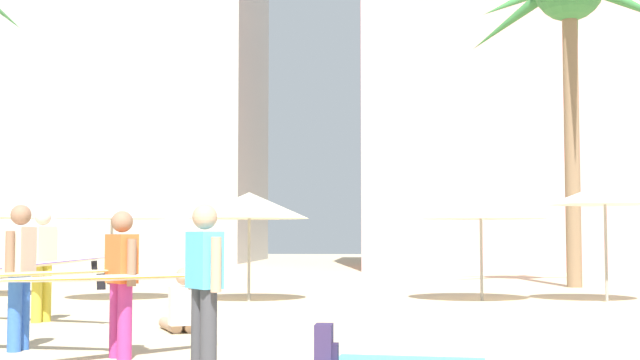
{
  "coord_description": "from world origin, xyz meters",
  "views": [
    {
      "loc": [
        1.34,
        -5.9,
        1.34
      ],
      "look_at": [
        0.3,
        6.65,
        2.16
      ],
      "focal_mm": 49.01,
      "sensor_mm": 36.0,
      "label": 1
    }
  ],
  "objects_px": {
    "cafe_umbrella_1": "(605,194)",
    "person_far_left": "(118,278)",
    "palm_tree_far_left": "(569,9)",
    "person_near_left": "(39,262)",
    "cafe_umbrella_5": "(481,206)",
    "cafe_umbrella_2": "(249,206)",
    "person_mid_left": "(204,283)",
    "person_mid_right": "(181,310)",
    "cafe_umbrella_4": "(112,209)",
    "person_near_right": "(16,272)",
    "backpack": "(325,345)"
  },
  "relations": [
    {
      "from": "cafe_umbrella_4",
      "to": "cafe_umbrella_1",
      "type": "bearing_deg",
      "value": 2.1
    },
    {
      "from": "cafe_umbrella_2",
      "to": "person_mid_left",
      "type": "distance_m",
      "value": 9.9
    },
    {
      "from": "cafe_umbrella_2",
      "to": "person_far_left",
      "type": "bearing_deg",
      "value": -90.13
    },
    {
      "from": "palm_tree_far_left",
      "to": "person_mid_left",
      "type": "height_order",
      "value": "palm_tree_far_left"
    },
    {
      "from": "cafe_umbrella_4",
      "to": "cafe_umbrella_5",
      "type": "xyz_separation_m",
      "value": [
        7.76,
        0.47,
        0.04
      ]
    },
    {
      "from": "cafe_umbrella_1",
      "to": "person_near_left",
      "type": "relative_size",
      "value": 0.86
    },
    {
      "from": "cafe_umbrella_2",
      "to": "person_near_left",
      "type": "bearing_deg",
      "value": -117.88
    },
    {
      "from": "person_near_right",
      "to": "person_far_left",
      "type": "relative_size",
      "value": 1.25
    },
    {
      "from": "person_near_left",
      "to": "person_mid_left",
      "type": "bearing_deg",
      "value": 148.59
    },
    {
      "from": "palm_tree_far_left",
      "to": "backpack",
      "type": "relative_size",
      "value": 21.5
    },
    {
      "from": "person_mid_left",
      "to": "palm_tree_far_left",
      "type": "bearing_deg",
      "value": -150.73
    },
    {
      "from": "palm_tree_far_left",
      "to": "cafe_umbrella_4",
      "type": "distance_m",
      "value": 13.24
    },
    {
      "from": "cafe_umbrella_2",
      "to": "backpack",
      "type": "distance_m",
      "value": 9.23
    },
    {
      "from": "cafe_umbrella_4",
      "to": "person_mid_left",
      "type": "distance_m",
      "value": 10.67
    },
    {
      "from": "cafe_umbrella_1",
      "to": "person_near_left",
      "type": "height_order",
      "value": "cafe_umbrella_1"
    },
    {
      "from": "person_mid_right",
      "to": "palm_tree_far_left",
      "type": "bearing_deg",
      "value": -60.01
    },
    {
      "from": "backpack",
      "to": "person_near_right",
      "type": "distance_m",
      "value": 3.8
    },
    {
      "from": "cafe_umbrella_5",
      "to": "backpack",
      "type": "relative_size",
      "value": 6.37
    },
    {
      "from": "palm_tree_far_left",
      "to": "person_near_right",
      "type": "relative_size",
      "value": 3.1
    },
    {
      "from": "cafe_umbrella_1",
      "to": "cafe_umbrella_4",
      "type": "distance_m",
      "value": 10.29
    },
    {
      "from": "cafe_umbrella_2",
      "to": "person_far_left",
      "type": "distance_m",
      "value": 8.73
    },
    {
      "from": "cafe_umbrella_2",
      "to": "person_mid_left",
      "type": "bearing_deg",
      "value": -83.13
    },
    {
      "from": "cafe_umbrella_5",
      "to": "person_near_right",
      "type": "relative_size",
      "value": 0.92
    },
    {
      "from": "palm_tree_far_left",
      "to": "cafe_umbrella_1",
      "type": "bearing_deg",
      "value": -94.31
    },
    {
      "from": "cafe_umbrella_1",
      "to": "person_far_left",
      "type": "distance_m",
      "value": 11.75
    },
    {
      "from": "backpack",
      "to": "person_near_right",
      "type": "height_order",
      "value": "person_near_right"
    },
    {
      "from": "cafe_umbrella_4",
      "to": "cafe_umbrella_5",
      "type": "relative_size",
      "value": 0.92
    },
    {
      "from": "cafe_umbrella_4",
      "to": "person_far_left",
      "type": "height_order",
      "value": "cafe_umbrella_4"
    },
    {
      "from": "cafe_umbrella_1",
      "to": "cafe_umbrella_5",
      "type": "distance_m",
      "value": 2.54
    },
    {
      "from": "cafe_umbrella_4",
      "to": "person_mid_left",
      "type": "xyz_separation_m",
      "value": [
        4.11,
        -9.79,
        -1.02
      ]
    },
    {
      "from": "person_near_right",
      "to": "person_mid_left",
      "type": "relative_size",
      "value": 1.77
    },
    {
      "from": "cafe_umbrella_2",
      "to": "person_near_left",
      "type": "distance_m",
      "value": 5.49
    },
    {
      "from": "backpack",
      "to": "person_far_left",
      "type": "xyz_separation_m",
      "value": [
        -2.27,
        0.11,
        0.69
      ]
    },
    {
      "from": "person_near_left",
      "to": "backpack",
      "type": "bearing_deg",
      "value": 162.11
    },
    {
      "from": "cafe_umbrella_4",
      "to": "person_near_right",
      "type": "bearing_deg",
      "value": -79.44
    },
    {
      "from": "palm_tree_far_left",
      "to": "person_near_left",
      "type": "distance_m",
      "value": 15.97
    },
    {
      "from": "cafe_umbrella_1",
      "to": "person_mid_left",
      "type": "relative_size",
      "value": 1.48
    },
    {
      "from": "cafe_umbrella_2",
      "to": "cafe_umbrella_4",
      "type": "bearing_deg",
      "value": 179.55
    },
    {
      "from": "person_near_left",
      "to": "cafe_umbrella_4",
      "type": "bearing_deg",
      "value": -62.99
    },
    {
      "from": "person_far_left",
      "to": "cafe_umbrella_5",
      "type": "bearing_deg",
      "value": -160.95
    },
    {
      "from": "palm_tree_far_left",
      "to": "backpack",
      "type": "bearing_deg",
      "value": -110.91
    },
    {
      "from": "person_far_left",
      "to": "backpack",
      "type": "bearing_deg",
      "value": 134.15
    },
    {
      "from": "person_near_right",
      "to": "person_mid_right",
      "type": "xyz_separation_m",
      "value": [
        1.43,
        2.2,
        -0.62
      ]
    },
    {
      "from": "palm_tree_far_left",
      "to": "person_mid_left",
      "type": "relative_size",
      "value": 5.49
    },
    {
      "from": "cafe_umbrella_5",
      "to": "backpack",
      "type": "height_order",
      "value": "cafe_umbrella_5"
    },
    {
      "from": "cafe_umbrella_2",
      "to": "person_near_left",
      "type": "height_order",
      "value": "cafe_umbrella_2"
    },
    {
      "from": "cafe_umbrella_4",
      "to": "backpack",
      "type": "relative_size",
      "value": 5.83
    },
    {
      "from": "person_mid_left",
      "to": "cafe_umbrella_2",
      "type": "bearing_deg",
      "value": -120.72
    },
    {
      "from": "backpack",
      "to": "person_mid_right",
      "type": "xyz_separation_m",
      "value": [
        -2.24,
        2.87,
        0.1
      ]
    },
    {
      "from": "palm_tree_far_left",
      "to": "person_far_left",
      "type": "bearing_deg",
      "value": -118.57
    }
  ]
}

